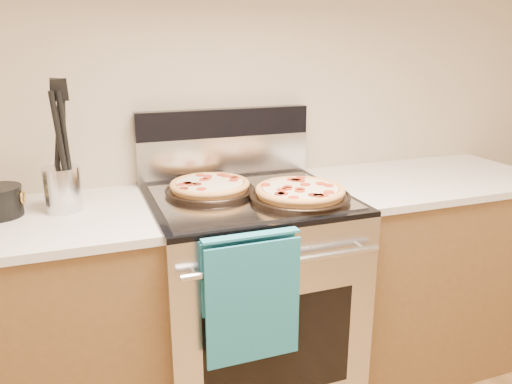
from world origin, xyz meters
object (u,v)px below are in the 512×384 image
object	(u,v)px
pepperoni_pizza_front	(300,193)
utensil_crock	(63,189)
pepperoni_pizza_back	(210,187)
range_body	(248,304)

from	to	relation	value
pepperoni_pizza_front	utensil_crock	xyz separation A→B (m)	(-0.83, 0.22, 0.04)
pepperoni_pizza_front	utensil_crock	bearing A→B (deg)	165.35
pepperoni_pizza_back	pepperoni_pizza_front	xyz separation A→B (m)	(0.29, -0.20, 0.00)
range_body	pepperoni_pizza_back	bearing A→B (deg)	152.11
pepperoni_pizza_back	utensil_crock	bearing A→B (deg)	178.19
range_body	pepperoni_pizza_back	distance (m)	0.52
range_body	pepperoni_pizza_back	world-z (taller)	pepperoni_pizza_back
range_body	utensil_crock	xyz separation A→B (m)	(-0.67, 0.09, 0.54)
pepperoni_pizza_front	pepperoni_pizza_back	bearing A→B (deg)	145.79
pepperoni_pizza_front	utensil_crock	distance (m)	0.86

